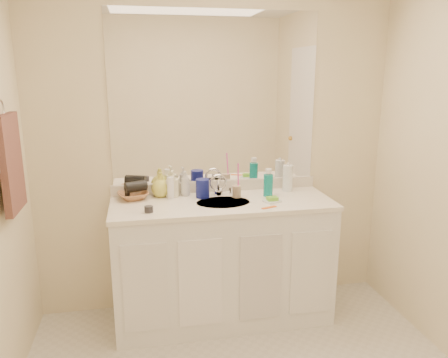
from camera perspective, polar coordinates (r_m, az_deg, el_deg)
name	(u,v)px	position (r m, az deg, el deg)	size (l,w,h in m)	color
wall_back	(215,148)	(3.19, -1.14, 4.01)	(2.60, 0.02, 2.40)	#F5E6C0
vanity_cabinet	(223,262)	(3.16, -0.18, -10.82)	(1.50, 0.55, 0.85)	white
countertop	(223,203)	(3.00, -0.19, -3.19)	(1.52, 0.57, 0.03)	white
backsplash	(216,186)	(3.24, -1.07, -0.92)	(1.52, 0.03, 0.08)	silver
sink_basin	(223,204)	(2.99, -0.11, -3.25)	(0.37, 0.37, 0.02)	beige
faucet	(218,188)	(3.14, -0.75, -1.12)	(0.02, 0.02, 0.11)	silver
mirror	(215,98)	(3.14, -1.15, 10.48)	(1.48, 0.01, 1.20)	white
blue_mug	(203,188)	(3.08, -2.81, -1.22)	(0.10, 0.10, 0.13)	navy
tan_cup	(237,191)	(3.09, 1.67, -1.64)	(0.06, 0.06, 0.08)	tan
toothbrush	(238,177)	(3.06, 1.86, 0.33)	(0.01, 0.01, 0.20)	#FF43BC
mouthwash_bottle	(268,185)	(3.12, 5.79, -0.82)	(0.07, 0.07, 0.16)	#0A8181
clear_pump_bottle	(288,178)	(3.27, 8.32, 0.12)	(0.07, 0.07, 0.19)	white
soap_dish	(272,201)	(3.00, 6.31, -2.90)	(0.11, 0.08, 0.01)	white
green_soap	(272,199)	(2.99, 6.32, -2.57)	(0.07, 0.05, 0.03)	#6EC32F
orange_comb	(269,207)	(2.88, 5.91, -3.71)	(0.11, 0.02, 0.00)	#E05B17
dark_jar	(149,209)	(2.81, -9.80, -3.91)	(0.06, 0.06, 0.04)	#27262B
extra_white_bottle	(171,188)	(3.07, -7.00, -1.17)	(0.05, 0.05, 0.15)	white
soap_bottle_white	(185,183)	(3.13, -5.07, -0.57)	(0.07, 0.07, 0.18)	silver
soap_bottle_cream	(173,183)	(3.12, -6.72, -0.56)	(0.09, 0.09, 0.19)	#EFECC3
soap_bottle_yellow	(161,184)	(3.12, -8.26, -0.72)	(0.14, 0.14, 0.17)	#D1D151
wicker_basket	(133,195)	(3.11, -11.76, -2.12)	(0.21, 0.21, 0.05)	#9B643E
hair_dryer	(136,186)	(3.09, -11.44, -0.96)	(0.07, 0.07, 0.15)	black
towel_ring	(1,109)	(2.67, -27.13, 8.10)	(0.11, 0.11, 0.01)	silver
hand_towel	(11,163)	(2.71, -26.01, 1.84)	(0.04, 0.32, 0.55)	#472A26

